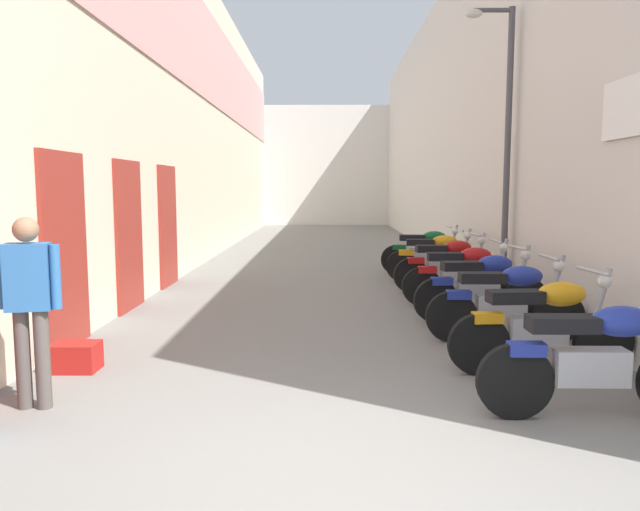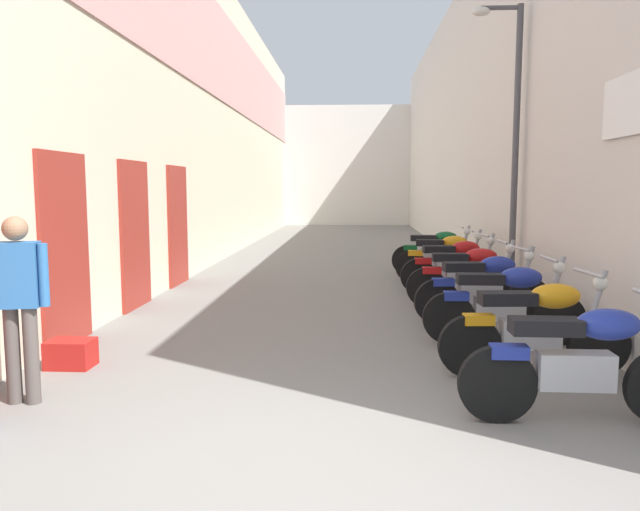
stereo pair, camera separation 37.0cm
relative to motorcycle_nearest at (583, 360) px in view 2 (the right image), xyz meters
name	(u,v)px [view 2 (the right image)]	position (x,y,z in m)	size (l,w,h in m)	color
ground_plane	(340,264)	(-2.04, 9.58, -0.50)	(41.85, 41.85, 0.00)	slate
building_left	(223,122)	(-5.22, 11.51, 3.04)	(0.45, 25.85, 7.03)	beige
building_right	(464,124)	(1.14, 11.58, 2.94)	(0.45, 25.85, 6.89)	beige
building_far_end	(347,166)	(-2.04, 25.50, 2.35)	(8.97, 2.00, 5.70)	silver
motorcycle_nearest	(583,360)	(0.00, 0.00, 0.00)	(1.85, 0.58, 1.04)	black
motorcycle_second	(536,325)	(0.00, 1.17, 0.00)	(1.85, 0.58, 1.04)	black
motorcycle_third	(505,302)	(0.00, 2.36, 0.00)	(1.85, 0.58, 1.04)	black
motorcycle_fourth	(484,286)	(0.00, 3.45, 0.00)	(1.85, 0.58, 1.04)	black
motorcycle_fifth	(469,275)	(0.00, 4.51, 0.00)	(1.85, 0.58, 1.04)	black
motorcycle_sixth	(455,264)	(0.00, 5.73, 0.00)	(1.85, 0.58, 1.04)	black
motorcycle_seventh	(445,257)	(0.00, 6.87, 0.00)	(1.85, 0.58, 1.04)	black
motorcycle_eighth	(437,251)	(0.00, 7.96, 0.00)	(1.85, 0.58, 1.04)	black
pedestrian_by_doorway	(19,296)	(-4.50, 0.21, 0.42)	(0.52, 0.27, 1.57)	#564C47
plastic_crate	(71,354)	(-4.58, 1.21, -0.36)	(0.44, 0.32, 0.28)	red
street_lamp	(510,130)	(0.70, 5.15, 2.19)	(0.79, 0.18, 4.59)	#47474C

